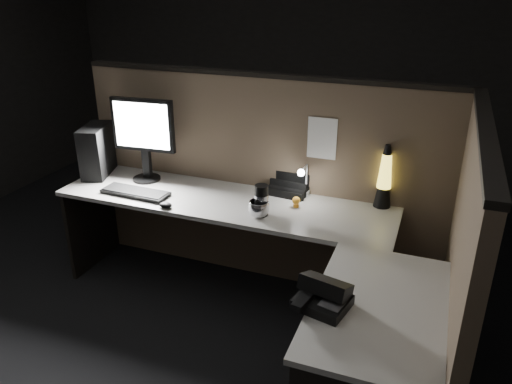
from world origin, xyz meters
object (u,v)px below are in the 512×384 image
(monitor, at_px, (143,132))
(keyboard, at_px, (135,192))
(desk_phone, at_px, (323,295))
(pc_tower, at_px, (97,151))
(lava_lamp, at_px, (384,181))

(monitor, relative_size, keyboard, 1.25)
(desk_phone, bearing_deg, pc_tower, 166.06)
(monitor, xyz_separation_m, lava_lamp, (1.68, 0.14, -0.19))
(monitor, height_order, lava_lamp, monitor)
(pc_tower, bearing_deg, lava_lamp, -12.91)
(monitor, xyz_separation_m, keyboard, (0.07, -0.27, -0.35))
(pc_tower, xyz_separation_m, desk_phone, (1.98, -1.00, -0.13))
(lava_lamp, distance_m, desk_phone, 1.19)
(desk_phone, bearing_deg, keyboard, 165.84)
(pc_tower, bearing_deg, monitor, -12.14)
(pc_tower, distance_m, keyboard, 0.55)
(pc_tower, relative_size, lava_lamp, 0.89)
(pc_tower, xyz_separation_m, monitor, (0.40, 0.04, 0.18))
(pc_tower, height_order, desk_phone, pc_tower)
(keyboard, bearing_deg, monitor, 106.40)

